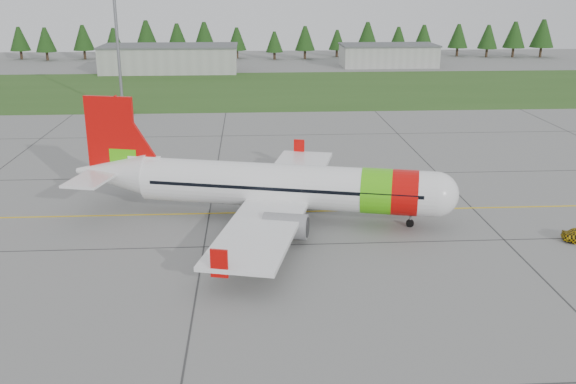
{
  "coord_description": "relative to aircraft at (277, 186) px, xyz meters",
  "views": [
    {
      "loc": [
        -11.08,
        -48.54,
        20.41
      ],
      "look_at": [
        -7.94,
        3.18,
        3.53
      ],
      "focal_mm": 40.0,
      "sensor_mm": 36.0,
      "label": 1
    }
  ],
  "objects": [
    {
      "name": "grass_strip",
      "position": [
        8.77,
        75.61,
        -3.07
      ],
      "size": [
        320.0,
        50.0,
        0.03
      ],
      "primitive_type": "cube",
      "color": "#30561E",
      "rests_on": "ground"
    },
    {
      "name": "aircraft",
      "position": [
        0.0,
        0.0,
        0.0
      ],
      "size": [
        34.8,
        32.72,
        10.71
      ],
      "rotation": [
        0.0,
        0.0,
        -0.24
      ],
      "color": "white",
      "rests_on": "ground"
    },
    {
      "name": "taxi_guideline",
      "position": [
        8.77,
        1.61,
        -3.08
      ],
      "size": [
        120.0,
        0.25,
        0.02
      ],
      "primitive_type": "cube",
      "color": "gold",
      "rests_on": "ground"
    },
    {
      "name": "ground",
      "position": [
        8.77,
        -6.39,
        -3.09
      ],
      "size": [
        320.0,
        320.0,
        0.0
      ],
      "primitive_type": "plane",
      "color": "gray",
      "rests_on": "ground"
    },
    {
      "name": "hangar_west",
      "position": [
        -21.23,
        103.61,
        -0.09
      ],
      "size": [
        32.0,
        14.0,
        6.0
      ],
      "primitive_type": "cube",
      "color": "#A8A8A3",
      "rests_on": "ground"
    },
    {
      "name": "floodlight_mast",
      "position": [
        -23.23,
        51.61,
        6.91
      ],
      "size": [
        0.5,
        0.5,
        20.0
      ],
      "primitive_type": "cylinder",
      "color": "slate",
      "rests_on": "ground"
    },
    {
      "name": "hangar_east",
      "position": [
        33.77,
        111.61,
        -0.49
      ],
      "size": [
        24.0,
        12.0,
        5.2
      ],
      "primitive_type": "cube",
      "color": "#A8A8A3",
      "rests_on": "ground"
    },
    {
      "name": "treeline",
      "position": [
        8.77,
        131.61,
        1.91
      ],
      "size": [
        160.0,
        8.0,
        10.0
      ],
      "primitive_type": null,
      "color": "#1C3F14",
      "rests_on": "ground"
    },
    {
      "name": "service_van",
      "position": [
        -22.4,
        50.88,
        -0.66
      ],
      "size": [
        2.01,
        1.94,
        4.85
      ],
      "primitive_type": "imported",
      "rotation": [
        0.0,
        0.0,
        0.23
      ],
      "color": "white",
      "rests_on": "ground"
    }
  ]
}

